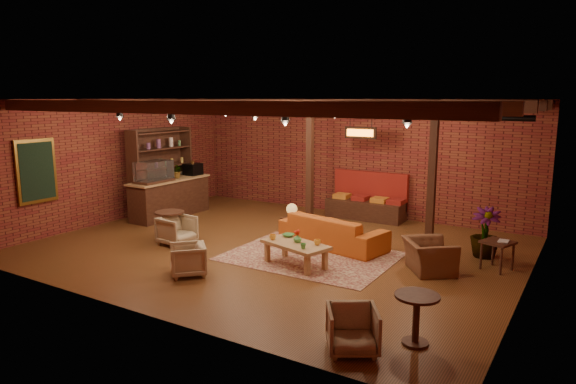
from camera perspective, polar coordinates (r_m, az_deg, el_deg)
The scene contains 29 objects.
floor at distance 11.32m, azimuth -1.43°, elevation -6.17°, with size 10.00×10.00×0.00m, color #402910.
ceiling at distance 10.84m, azimuth -1.51°, elevation 10.25°, with size 10.00×8.00×0.02m, color black.
wall_back at distance 14.45m, azimuth 7.25°, elevation 3.87°, with size 10.00×0.02×3.20m, color maroon.
wall_front at distance 7.98m, azimuth -17.37°, elevation -1.89°, with size 10.00×0.02×3.20m, color maroon.
wall_left at distance 14.30m, azimuth -18.53°, elevation 3.34°, with size 0.02×8.00×3.20m, color maroon.
wall_right at distance 9.27m, azimuth 25.39°, elevation -0.75°, with size 0.02×8.00×3.20m, color maroon.
ceiling_beams at distance 10.84m, azimuth -1.51°, elevation 9.62°, with size 9.80×6.40×0.22m, color black, non-canonical shape.
ceiling_pipe at distance 12.22m, azimuth 2.65°, elevation 8.63°, with size 0.12×0.12×9.60m, color black.
post_left at distance 13.48m, azimuth 2.44°, elevation 3.47°, with size 0.16×0.16×3.20m, color black.
post_right at distance 11.63m, azimuth 15.74°, elevation 1.97°, with size 0.16×0.16×3.20m, color black.
service_counter at distance 14.43m, azimuth -13.00°, elevation 0.46°, with size 0.80×2.50×1.60m, color black, non-canonical shape.
plant_counter at distance 14.43m, azimuth -12.23°, elevation 2.19°, with size 0.35×0.39×0.30m, color #337F33.
shelving_hutch at distance 14.71m, azimuth -13.91°, elevation 2.20°, with size 0.52×2.00×2.40m, color black, non-canonical shape.
chalkboard_menu at distance 12.91m, azimuth -26.15°, elevation 2.09°, with size 0.08×0.96×1.46m, color black.
banquette at distance 13.98m, azimuth 8.61°, elevation -0.95°, with size 2.10×0.70×1.00m, color maroon, non-canonical shape.
service_sign at distance 13.32m, azimuth 8.07°, elevation 6.54°, with size 0.86×0.06×0.30m, color orange.
ceiling_spotlights at distance 10.85m, azimuth -1.50°, elevation 8.46°, with size 6.40×4.40×0.28m, color black, non-canonical shape.
rug at distance 10.70m, azimuth 2.51°, elevation -7.13°, with size 3.33×2.55×0.01m, color maroon.
sofa at distance 11.34m, azimuth 4.99°, elevation -4.33°, with size 2.42×0.94×0.71m, color #B14F18.
coffee_table at distance 10.02m, azimuth 0.82°, elevation -5.95°, with size 1.48×1.00×0.71m.
side_table_lamp at distance 11.93m, azimuth 0.42°, elevation -2.21°, with size 0.46×0.46×0.82m.
round_table_left at distance 12.00m, azimuth -12.99°, elevation -3.16°, with size 0.66×0.66×0.69m.
armchair_a at distance 11.73m, azimuth -12.24°, elevation -4.02°, with size 0.69×0.64×0.71m, color beige.
armchair_b at distance 9.71m, azimuth -11.07°, elevation -7.23°, with size 0.63×0.59×0.64m, color beige.
armchair_right at distance 10.02m, azimuth 15.42°, elevation -6.32°, with size 0.94×0.61×0.82m, color brown.
side_table_book at distance 10.52m, azimuth 22.29°, elevation -5.28°, with size 0.66×0.66×0.59m.
round_table_right at distance 7.15m, azimuth 14.09°, elevation -12.73°, with size 0.59×0.59×0.69m.
armchair_far at distance 6.86m, azimuth 7.18°, elevation -14.73°, with size 0.64×0.60×0.66m, color beige.
plant_tall at distance 11.07m, azimuth 21.41°, elevation 0.96°, with size 1.74×1.74×3.10m, color #4C7F4C.
Camera 1 is at (5.93, -9.08, 3.24)m, focal length 32.00 mm.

